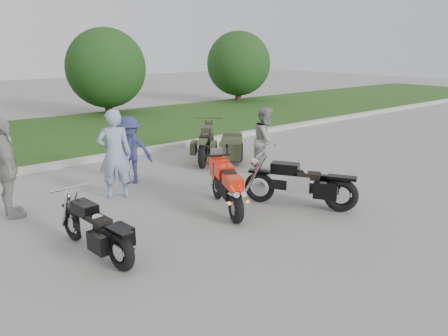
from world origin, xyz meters
TOP-DOWN VIEW (x-y plane):
  - ground at (0.00, 0.00)m, footprint 80.00×80.00m
  - curb at (0.00, 6.00)m, footprint 60.00×0.30m
  - grass_strip at (0.00, 10.15)m, footprint 60.00×8.00m
  - tree_mid_right at (4.00, 13.50)m, footprint 3.60×3.60m
  - tree_far_right at (12.00, 13.50)m, footprint 3.60×3.60m
  - sportbike_red at (0.52, 0.63)m, footprint 0.95×1.86m
  - cruiser_left at (-2.26, 0.40)m, footprint 0.47×2.07m
  - cruiser_right at (1.87, -0.19)m, footprint 1.32×2.07m
  - cruiser_sidecar at (2.85, 3.71)m, footprint 2.04×2.18m
  - person_stripe at (-0.80, 2.77)m, footprint 0.83×0.72m
  - person_grey at (3.10, 2.18)m, footprint 1.03×0.97m
  - person_denim at (-0.07, 3.51)m, footprint 1.19×1.08m
  - person_back at (-2.88, 3.00)m, footprint 0.55×1.15m

SIDE VIEW (x-z plane):
  - ground at x=0.00m, z-range 0.00..0.00m
  - grass_strip at x=0.00m, z-range 0.00..0.14m
  - curb at x=0.00m, z-range 0.00..0.15m
  - cruiser_left at x=-2.26m, z-range 0.01..0.80m
  - cruiser_sidecar at x=2.85m, z-range -0.03..0.90m
  - cruiser_right at x=1.87m, z-range 0.01..0.91m
  - sportbike_red at x=0.52m, z-range 0.08..1.02m
  - person_denim at x=-0.07m, z-range 0.00..1.60m
  - person_grey at x=3.10m, z-range 0.00..1.70m
  - person_back at x=-2.88m, z-range 0.00..1.91m
  - person_stripe at x=-0.80m, z-range 0.00..1.93m
  - tree_mid_right at x=4.00m, z-range 0.19..4.19m
  - tree_far_right at x=12.00m, z-range 0.19..4.19m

